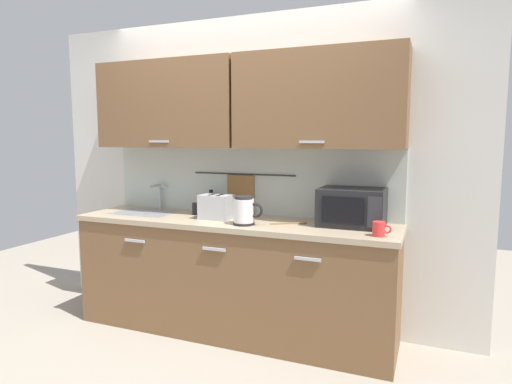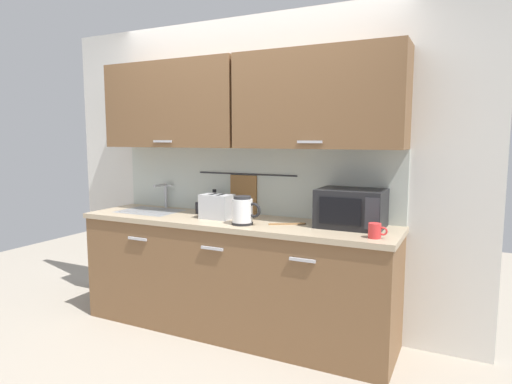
% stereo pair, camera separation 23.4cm
% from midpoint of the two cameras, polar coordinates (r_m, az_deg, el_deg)
% --- Properties ---
extents(ground, '(8.00, 8.00, 0.00)m').
position_cam_midpoint_polar(ground, '(3.44, -3.42, -19.35)').
color(ground, '#9E9384').
extents(counter_unit, '(2.53, 0.64, 0.90)m').
position_cam_midpoint_polar(counter_unit, '(3.51, -1.18, -10.69)').
color(counter_unit, brown).
rests_on(counter_unit, ground).
extents(back_wall_assembly, '(3.70, 0.41, 2.50)m').
position_cam_midpoint_polar(back_wall_assembly, '(3.55, 0.67, 6.99)').
color(back_wall_assembly, silver).
rests_on(back_wall_assembly, ground).
extents(sink_faucet, '(0.09, 0.17, 0.22)m').
position_cam_midpoint_polar(sink_faucet, '(4.01, -10.20, 0.00)').
color(sink_faucet, '#B2B5BA').
rests_on(sink_faucet, counter_unit).
extents(microwave, '(0.46, 0.35, 0.27)m').
position_cam_midpoint_polar(microwave, '(3.18, 14.37, -2.06)').
color(microwave, black).
rests_on(microwave, counter_unit).
extents(electric_kettle, '(0.23, 0.16, 0.21)m').
position_cam_midpoint_polar(electric_kettle, '(3.18, 0.39, -2.47)').
color(electric_kettle, black).
rests_on(electric_kettle, counter_unit).
extents(dish_soap_bottle, '(0.06, 0.06, 0.20)m').
position_cam_midpoint_polar(dish_soap_bottle, '(3.71, -3.63, -1.34)').
color(dish_soap_bottle, '#3F8CD8').
rests_on(dish_soap_bottle, counter_unit).
extents(mug_near_sink, '(0.12, 0.08, 0.09)m').
position_cam_midpoint_polar(mug_near_sink, '(3.67, -5.43, -2.08)').
color(mug_near_sink, black).
rests_on(mug_near_sink, counter_unit).
extents(toaster, '(0.26, 0.17, 0.19)m').
position_cam_midpoint_polar(toaster, '(3.43, -3.15, -1.88)').
color(toaster, '#B7BABF').
rests_on(toaster, counter_unit).
extents(mug_by_kettle, '(0.12, 0.08, 0.09)m').
position_cam_midpoint_polar(mug_by_kettle, '(2.89, 17.51, -4.85)').
color(mug_by_kettle, red).
rests_on(mug_by_kettle, counter_unit).
extents(wooden_spoon, '(0.25, 0.16, 0.01)m').
position_cam_midpoint_polar(wooden_spoon, '(3.22, 6.79, -4.13)').
color(wooden_spoon, '#9E7042').
rests_on(wooden_spoon, counter_unit).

